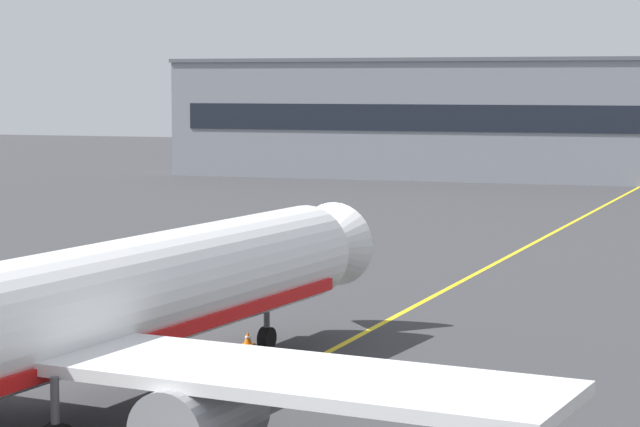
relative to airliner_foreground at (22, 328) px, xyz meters
The scene contains 3 objects.
taxiway_centreline 22.74m from the airliner_foreground, 77.26° to the left, with size 0.30×180.00×0.01m, color yellow.
airliner_foreground is the anchor object (origin of this frame).
safety_cone_by_nose_gear 15.53m from the airliner_foreground, 86.08° to the left, with size 0.44×0.44×0.55m.
Camera 1 is at (14.88, -24.46, 10.48)m, focal length 73.04 mm.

